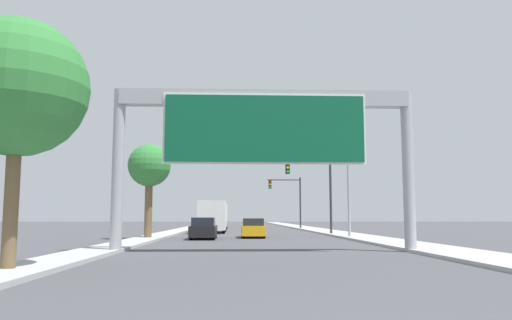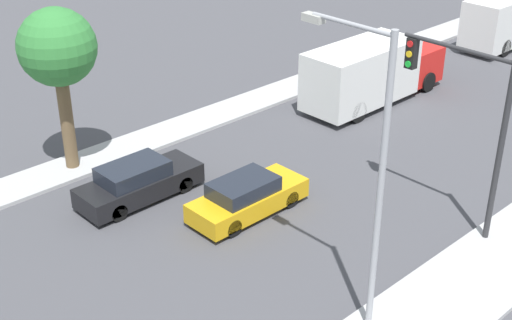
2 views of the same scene
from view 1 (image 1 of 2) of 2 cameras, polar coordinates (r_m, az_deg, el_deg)
The scene contains 12 objects.
sidewalk_right at distance 64.61m, azimuth 5.77°, elevation -7.76°, with size 3.00×120.00×0.15m.
median_strip_left at distance 64.26m, azimuth -7.72°, elevation -7.74°, with size 2.00×120.00×0.15m.
sign_gantry at distance 22.21m, azimuth 1.01°, elevation 3.68°, with size 13.41×0.73×7.19m.
car_far_center at distance 35.20m, azimuth -5.99°, elevation -7.83°, with size 1.73×4.73×1.49m.
car_near_right at distance 37.34m, azimuth -0.36°, elevation -7.83°, with size 1.70×4.50×1.42m.
truck_box_primary at distance 61.86m, azimuth -4.40°, elevation -6.46°, with size 2.31×8.56×3.04m.
truck_box_secondary at distance 48.66m, azimuth -4.96°, elevation -6.47°, with size 2.49×8.25×3.01m.
traffic_light_near_intersection at distance 42.60m, azimuth 6.88°, elevation -2.63°, with size 4.06×0.32×6.56m.
traffic_light_mid_block at distance 62.38m, azimuth 3.90°, elevation -3.94°, with size 4.21×0.32×6.41m.
palm_tree_foreground at distance 15.85m, azimuth -25.59°, elevation 7.41°, with size 3.97×3.97×7.21m.
palm_tree_background at distance 35.22m, azimuth -12.09°, elevation -0.79°, with size 2.94×2.94×6.55m.
street_lamp_right at distance 36.62m, azimuth 9.93°, elevation -0.76°, with size 2.87×0.28×8.65m.
Camera 1 is at (-1.27, -3.96, 1.56)m, focal length 35.00 mm.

